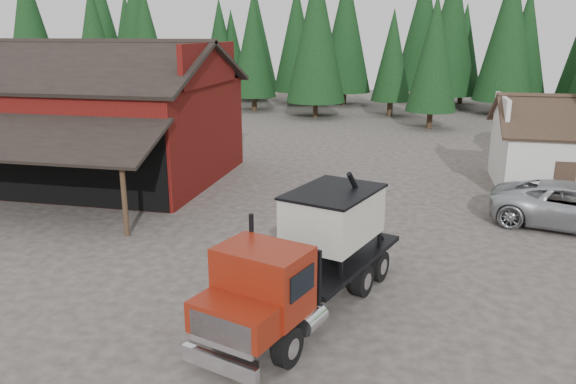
# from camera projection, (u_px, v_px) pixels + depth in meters

# --- Properties ---
(ground) EXTENTS (120.00, 120.00, 0.00)m
(ground) POSITION_uv_depth(u_px,v_px,m) (253.00, 271.00, 18.29)
(ground) COLOR #403832
(ground) RESTS_ON ground
(red_barn) EXTENTS (12.80, 13.63, 7.18)m
(red_barn) POSITION_uv_depth(u_px,v_px,m) (102.00, 128.00, 29.17)
(red_barn) COLOR maroon
(red_barn) RESTS_ON ground
(conifer_backdrop) EXTENTS (76.00, 16.00, 16.00)m
(conifer_backdrop) POSITION_uv_depth(u_px,v_px,m) (367.00, 107.00, 57.65)
(conifer_backdrop) COLOR black
(conifer_backdrop) RESTS_ON ground
(near_pine_a) EXTENTS (4.40, 4.40, 11.40)m
(near_pine_a) POSITION_uv_depth(u_px,v_px,m) (95.00, 45.00, 47.46)
(near_pine_a) COLOR #382619
(near_pine_a) RESTS_ON ground
(near_pine_b) EXTENTS (3.96, 3.96, 10.40)m
(near_pine_b) POSITION_uv_depth(u_px,v_px,m) (434.00, 53.00, 43.50)
(near_pine_b) COLOR #382619
(near_pine_b) RESTS_ON ground
(near_pine_d) EXTENTS (5.28, 5.28, 13.40)m
(near_pine_d) POSITION_uv_depth(u_px,v_px,m) (316.00, 33.00, 48.97)
(near_pine_d) COLOR #382619
(near_pine_d) RESTS_ON ground
(feed_truck) EXTENTS (4.59, 8.32, 3.64)m
(feed_truck) POSITION_uv_depth(u_px,v_px,m) (310.00, 253.00, 15.30)
(feed_truck) COLOR black
(feed_truck) RESTS_ON ground
(equip_box) EXTENTS (1.02, 1.27, 0.60)m
(equip_box) POSITION_uv_depth(u_px,v_px,m) (253.00, 286.00, 16.52)
(equip_box) COLOR maroon
(equip_box) RESTS_ON ground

